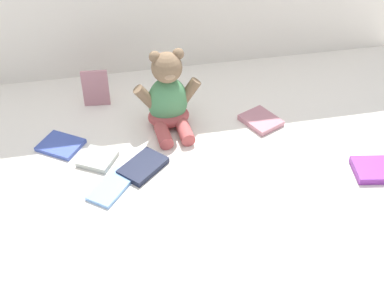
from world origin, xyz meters
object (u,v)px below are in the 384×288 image
(book_case_5, at_px, (143,166))
(book_case_7, at_px, (98,159))
(book_case_0, at_px, (112,187))
(book_case_6, at_px, (261,120))
(book_case_2, at_px, (96,88))
(book_case_1, at_px, (373,170))
(teddy_bear, at_px, (168,99))
(book_case_4, at_px, (61,145))

(book_case_5, bearing_deg, book_case_7, -157.19)
(book_case_0, height_order, book_case_5, book_case_5)
(book_case_5, relative_size, book_case_6, 1.15)
(book_case_2, xyz_separation_m, book_case_6, (0.48, -0.20, -0.05))
(book_case_0, bearing_deg, book_case_1, -148.07)
(teddy_bear, xyz_separation_m, book_case_7, (-0.22, -0.13, -0.08))
(book_case_7, bearing_deg, book_case_2, 27.98)
(book_case_5, height_order, book_case_6, same)
(book_case_0, distance_m, book_case_7, 0.12)
(book_case_1, distance_m, book_case_2, 0.86)
(book_case_0, height_order, book_case_1, book_case_1)
(book_case_2, distance_m, book_case_7, 0.29)
(book_case_1, xyz_separation_m, book_case_7, (-0.72, 0.19, -0.00))
(book_case_5, bearing_deg, book_case_6, 67.62)
(book_case_1, bearing_deg, book_case_2, 155.79)
(book_case_2, xyz_separation_m, book_case_5, (0.11, -0.34, -0.05))
(book_case_2, distance_m, book_case_4, 0.24)
(book_case_4, distance_m, book_case_5, 0.26)
(book_case_1, xyz_separation_m, book_case_4, (-0.82, 0.28, -0.00))
(book_case_1, distance_m, book_case_7, 0.75)
(book_case_0, xyz_separation_m, book_case_1, (0.69, -0.08, 0.00))
(teddy_bear, bearing_deg, book_case_6, -13.34)
(book_case_0, relative_size, book_case_2, 1.16)
(book_case_4, height_order, book_case_7, book_case_7)
(book_case_0, height_order, book_case_4, book_case_4)
(book_case_5, bearing_deg, teddy_bear, 108.86)
(teddy_bear, distance_m, book_case_7, 0.27)
(book_case_1, height_order, book_case_5, book_case_1)
(book_case_1, xyz_separation_m, book_case_5, (-0.60, 0.14, -0.00))
(book_case_4, relative_size, book_case_5, 0.90)
(book_case_1, relative_size, book_case_7, 1.10)
(book_case_4, bearing_deg, book_case_0, 67.80)
(book_case_0, relative_size, book_case_6, 1.23)
(book_case_5, bearing_deg, book_case_2, 154.63)
(book_case_2, relative_size, book_case_4, 1.03)
(book_case_2, relative_size, book_case_5, 0.92)
(book_case_6, relative_size, book_case_7, 1.23)
(teddy_bear, distance_m, book_case_1, 0.60)
(teddy_bear, distance_m, book_case_4, 0.34)
(book_case_5, distance_m, book_case_7, 0.13)
(book_case_4, relative_size, book_case_7, 1.27)
(book_case_1, distance_m, book_case_4, 0.87)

